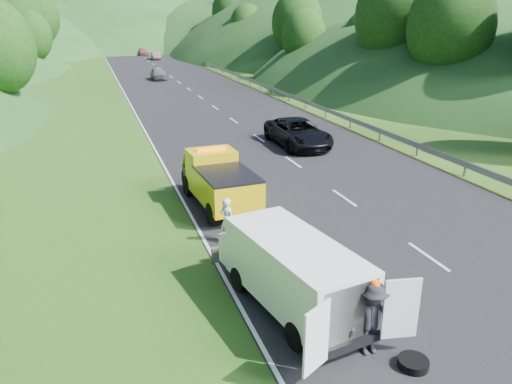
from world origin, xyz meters
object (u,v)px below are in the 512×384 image
object	(u,v)px
woman	(228,242)
passing_suv	(298,146)
suitcase	(217,255)
tow_truck	(219,180)
white_van	(291,270)
spare_tire	(413,367)
worker	(369,353)
child	(287,265)

from	to	relation	value
woman	passing_suv	xyz separation A→B (m)	(7.78, 12.05, 0.00)
suitcase	tow_truck	bearing A→B (deg)	74.63
white_van	spare_tire	bearing A→B (deg)	-71.50
tow_truck	worker	distance (m)	10.78
tow_truck	worker	world-z (taller)	tow_truck
child	worker	bearing A→B (deg)	-60.40
suitcase	woman	bearing A→B (deg)	61.44
worker	suitcase	size ratio (longest dim) A/B	3.58
passing_suv	white_van	bearing A→B (deg)	-113.46
worker	passing_suv	distance (m)	20.10
child	passing_suv	xyz separation A→B (m)	(6.41, 14.35, 0.00)
worker	child	bearing A→B (deg)	91.74
tow_truck	woman	bearing A→B (deg)	-103.44
tow_truck	white_van	size ratio (longest dim) A/B	0.89
passing_suv	woman	bearing A→B (deg)	-122.89
child	worker	size ratio (longest dim) A/B	0.49
white_van	woman	xyz separation A→B (m)	(-0.56, 4.64, -1.18)
tow_truck	passing_suv	xyz separation A→B (m)	(7.16, 8.46, -1.14)
passing_suv	spare_tire	bearing A→B (deg)	-105.42
white_van	spare_tire	world-z (taller)	white_van
worker	tow_truck	bearing A→B (deg)	94.12
spare_tire	passing_suv	xyz separation A→B (m)	(5.47, 19.92, 0.00)
white_van	worker	xyz separation A→B (m)	(1.06, -2.45, -1.18)
spare_tire	passing_suv	bearing A→B (deg)	74.64
woman	child	bearing A→B (deg)	176.97
tow_truck	spare_tire	world-z (taller)	tow_truck
worker	passing_suv	bearing A→B (deg)	70.95
spare_tire	passing_suv	world-z (taller)	passing_suv
tow_truck	worker	size ratio (longest dim) A/B	2.93
woman	spare_tire	world-z (taller)	woman
child	passing_suv	bearing A→B (deg)	92.59
tow_truck	white_van	world-z (taller)	tow_truck
child	spare_tire	bearing A→B (deg)	-53.77
tow_truck	suitcase	size ratio (longest dim) A/B	10.49
tow_truck	woman	size ratio (longest dim) A/B	3.36
white_van	suitcase	distance (m)	3.63
suitcase	spare_tire	distance (m)	7.18
suitcase	spare_tire	xyz separation A→B (m)	(3.05, -6.50, -0.26)
child	suitcase	size ratio (longest dim) A/B	1.75
worker	passing_suv	world-z (taller)	worker
woman	spare_tire	bearing A→B (deg)	162.54
passing_suv	tow_truck	bearing A→B (deg)	-130.30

